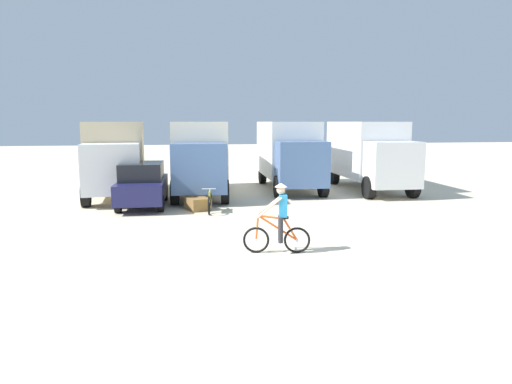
{
  "coord_description": "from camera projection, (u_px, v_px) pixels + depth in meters",
  "views": [
    {
      "loc": [
        -2.45,
        -10.35,
        3.34
      ],
      "look_at": [
        0.09,
        4.38,
        1.1
      ],
      "focal_mm": 32.86,
      "sensor_mm": 36.0,
      "label": 1
    }
  ],
  "objects": [
    {
      "name": "box_truck_white_box",
      "position": [
        289.0,
        152.0,
        23.31
      ],
      "size": [
        2.64,
        6.84,
        3.35
      ],
      "color": "white",
      "rests_on": "ground"
    },
    {
      "name": "bicycle_spare",
      "position": [
        210.0,
        202.0,
        17.46
      ],
      "size": [
        0.5,
        1.72,
        0.97
      ],
      "color": "black",
      "rests_on": "ground"
    },
    {
      "name": "cyclist_orange_shirt",
      "position": [
        279.0,
        221.0,
        11.93
      ],
      "size": [
        1.71,
        0.56,
        1.82
      ],
      "color": "black",
      "rests_on": "ground"
    },
    {
      "name": "ground_plane",
      "position": [
        284.0,
        266.0,
        11.0
      ],
      "size": [
        120.0,
        120.0,
        0.0
      ],
      "primitive_type": "plane",
      "color": "beige"
    },
    {
      "name": "box_truck_cream_rv",
      "position": [
        201.0,
        154.0,
        21.58
      ],
      "size": [
        2.86,
        6.91,
        3.35
      ],
      "color": "beige",
      "rests_on": "ground"
    },
    {
      "name": "sedan_parked",
      "position": [
        143.0,
        184.0,
        18.58
      ],
      "size": [
        1.92,
        4.26,
        1.76
      ],
      "color": "#1E1E4C",
      "rests_on": "ground"
    },
    {
      "name": "box_truck_tan_camper",
      "position": [
        116.0,
        155.0,
        21.14
      ],
      "size": [
        2.69,
        6.85,
        3.35
      ],
      "color": "#CCB78E",
      "rests_on": "ground"
    },
    {
      "name": "supply_crate",
      "position": [
        198.0,
        204.0,
        17.93
      ],
      "size": [
        1.05,
        1.14,
        0.47
      ],
      "primitive_type": "cube",
      "rotation": [
        0.0,
        0.0,
        0.38
      ],
      "color": "olive",
      "rests_on": "ground"
    },
    {
      "name": "box_truck_avon_van",
      "position": [
        369.0,
        152.0,
        23.06
      ],
      "size": [
        2.57,
        6.82,
        3.35
      ],
      "color": "white",
      "rests_on": "ground"
    }
  ]
}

